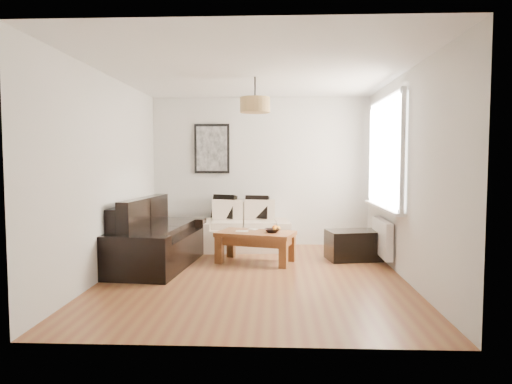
{
  "coord_description": "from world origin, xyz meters",
  "views": [
    {
      "loc": [
        0.28,
        -5.82,
        1.5
      ],
      "look_at": [
        0.0,
        0.6,
        1.05
      ],
      "focal_mm": 32.04,
      "sensor_mm": 36.0,
      "label": 1
    }
  ],
  "objects_px": {
    "sofa_leather": "(156,235)",
    "loveseat_cream": "(244,227)",
    "coffee_table": "(256,247)",
    "ottoman": "(353,245)"
  },
  "relations": [
    {
      "from": "sofa_leather",
      "to": "ottoman",
      "type": "height_order",
      "value": "sofa_leather"
    },
    {
      "from": "coffee_table",
      "to": "ottoman",
      "type": "distance_m",
      "value": 1.48
    },
    {
      "from": "sofa_leather",
      "to": "coffee_table",
      "type": "bearing_deg",
      "value": -75.09
    },
    {
      "from": "loveseat_cream",
      "to": "sofa_leather",
      "type": "height_order",
      "value": "sofa_leather"
    },
    {
      "from": "loveseat_cream",
      "to": "ottoman",
      "type": "relative_size",
      "value": 1.97
    },
    {
      "from": "loveseat_cream",
      "to": "coffee_table",
      "type": "distance_m",
      "value": 1.02
    },
    {
      "from": "ottoman",
      "to": "sofa_leather",
      "type": "bearing_deg",
      "value": -170.7
    },
    {
      "from": "sofa_leather",
      "to": "loveseat_cream",
      "type": "bearing_deg",
      "value": -38.39
    },
    {
      "from": "loveseat_cream",
      "to": "coffee_table",
      "type": "bearing_deg",
      "value": -80.07
    },
    {
      "from": "coffee_table",
      "to": "ottoman",
      "type": "bearing_deg",
      "value": 9.16
    }
  ]
}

